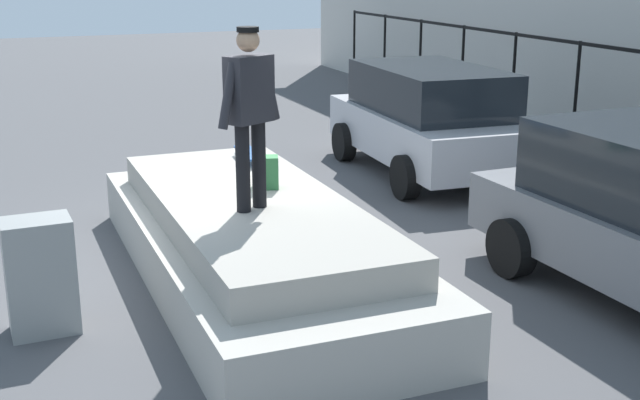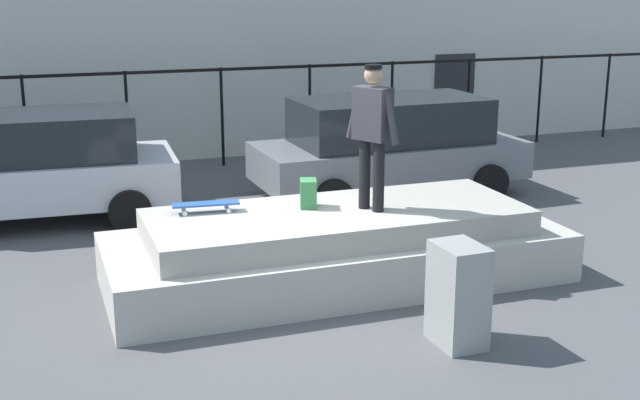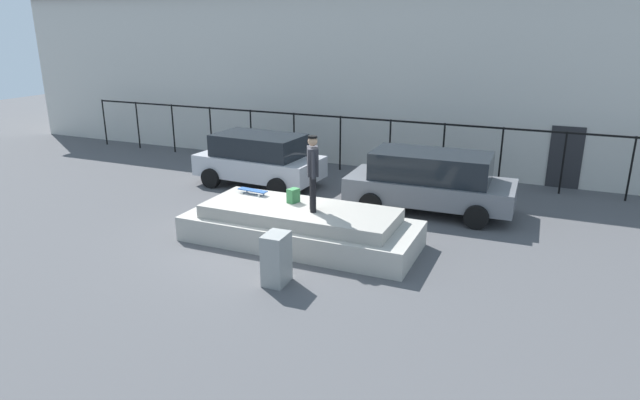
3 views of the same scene
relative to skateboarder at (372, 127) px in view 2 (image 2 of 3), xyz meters
The scene contains 9 objects.
ground_plane 2.27m from the skateboarder, 167.61° to the right, with size 60.00×60.00×0.00m, color #4C4C4F.
concrete_ledge 1.58m from the skateboarder, 163.58° to the left, with size 5.67×2.19×0.91m.
skateboarder is the anchor object (origin of this frame).
skateboard 2.22m from the skateboarder, 163.93° to the left, with size 0.83×0.29×0.12m.
backpack 1.16m from the skateboarder, 151.90° to the left, with size 0.28×0.20×0.35m, color #33723F.
car_silver_hatchback_near 5.66m from the skateboarder, 132.59° to the left, with size 4.15×2.33×1.69m.
car_grey_hatchback_mid 4.31m from the skateboarder, 62.58° to the left, with size 4.64×2.22×1.70m.
utility_box 2.48m from the skateboarder, 87.07° to the right, with size 0.44×0.60×1.07m, color gray.
fence_row 7.13m from the skateboarder, 99.36° to the left, with size 24.06×0.06×1.97m.
Camera 2 is at (-2.73, -8.74, 3.67)m, focal length 46.42 mm.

